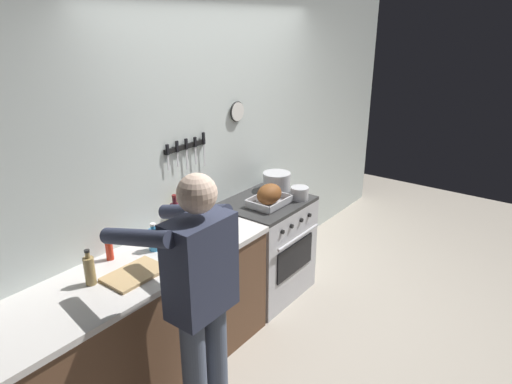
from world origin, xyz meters
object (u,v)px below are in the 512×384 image
bottle_cooking_oil (179,212)px  bottle_vinegar (90,270)px  stock_pot (277,181)px  bottle_soy_sauce (204,217)px  bottle_hot_sauce (109,248)px  bottle_dish_soap (154,239)px  saucepan (300,193)px  roasting_pan (269,196)px  stove (266,248)px  cutting_board (135,274)px  bottle_wine_red (176,219)px  person_cook (199,295)px

bottle_cooking_oil → bottle_vinegar: size_ratio=1.09×
stock_pot → bottle_soy_sauce: 0.98m
bottle_hot_sauce → bottle_dish_soap: 0.30m
bottle_cooking_oil → bottle_dish_soap: bearing=-157.4°
saucepan → bottle_vinegar: 1.93m
roasting_pan → bottle_hot_sauce: size_ratio=1.71×
stove → cutting_board: 1.55m
stove → saucepan: bearing=-42.7°
bottle_wine_red → person_cook: bearing=-125.4°
stock_pot → bottle_cooking_oil: (-1.08, 0.16, 0.02)m
roasting_pan → saucepan: roasting_pan is taller
roasting_pan → bottle_vinegar: bearing=175.7°
stock_pot → bottle_hot_sauce: bearing=175.8°
roasting_pan → bottle_cooking_oil: bottle_cooking_oil is taller
stock_pot → bottle_dish_soap: bottle_dish_soap is taller
stock_pot → person_cook: bearing=-158.5°
saucepan → bottle_wine_red: bottle_wine_red is taller
roasting_pan → bottle_cooking_oil: (-0.74, 0.31, 0.02)m
stock_pot → saucepan: stock_pot is taller
bottle_cooking_oil → bottle_dish_soap: size_ratio=1.25×
bottle_cooking_oil → cutting_board: bearing=-154.9°
bottle_hot_sauce → bottle_soy_sauce: 0.76m
saucepan → cutting_board: saucepan is taller
stove → bottle_dish_soap: 1.29m
stock_pot → saucepan: bearing=-103.3°
saucepan → bottle_dish_soap: bearing=168.4°
saucepan → bottle_soy_sauce: 0.96m
roasting_pan → bottle_cooking_oil: size_ratio=1.43×
stock_pot → cutting_board: stock_pot is taller
cutting_board → stock_pot: bearing=5.3°
bottle_cooking_oil → saucepan: bearing=-23.9°
stove → bottle_wine_red: size_ratio=2.82×
stock_pot → bottle_cooking_oil: bottle_cooking_oil is taller
roasting_pan → bottle_dish_soap: size_ratio=1.79×
person_cook → bottle_hot_sauce: bearing=12.2°
stock_pot → saucepan: 0.30m
roasting_pan → stock_pot: 0.37m
stove → cutting_board: bearing=-177.1°
stock_pot → bottle_soy_sauce: size_ratio=1.44×
stove → bottle_dish_soap: (-1.18, 0.08, 0.53)m
stock_pot → bottle_dish_soap: bearing=-179.8°
bottle_hot_sauce → bottle_vinegar: (-0.25, -0.16, 0.01)m
person_cook → cutting_board: (-0.03, 0.52, -0.04)m
stove → bottle_soy_sauce: 0.87m
person_cook → bottle_wine_red: person_cook is taller
person_cook → bottle_cooking_oil: (0.66, 0.84, 0.05)m
bottle_vinegar → stove: bearing=-1.8°
person_cook → saucepan: bearing=-64.2°
person_cook → saucepan: (1.67, 0.39, 0.00)m
saucepan → bottle_dish_soap: size_ratio=0.80×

